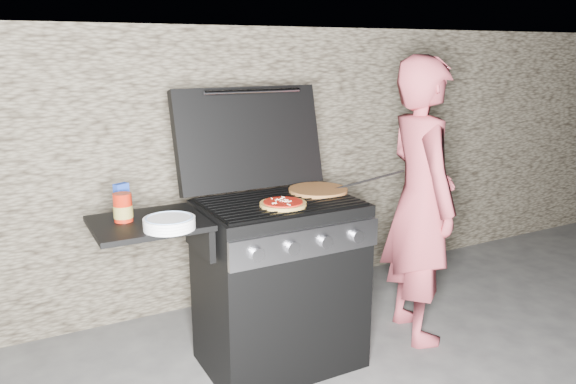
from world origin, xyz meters
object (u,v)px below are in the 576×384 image
pizza_topped (283,203)px  sauce_jar (123,207)px  gas_grill (236,293)px  person (420,201)px

pizza_topped → sauce_jar: (-0.74, 0.14, 0.04)m
gas_grill → sauce_jar: (-0.52, 0.04, 0.51)m
gas_grill → pizza_topped: size_ratio=5.80×
gas_grill → sauce_jar: bearing=175.2°
sauce_jar → person: size_ratio=0.08×
pizza_topped → person: 0.90m
person → pizza_topped: bearing=105.6°
sauce_jar → person: bearing=-4.4°
sauce_jar → person: 1.64m
gas_grill → pizza_topped: pizza_topped is taller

